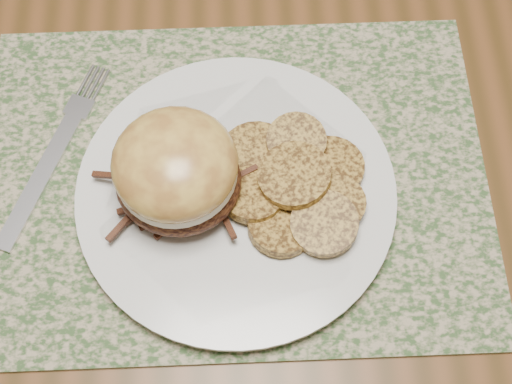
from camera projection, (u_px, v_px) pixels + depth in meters
ground at (174, 232)px, 1.42m from camera, size 3.50×3.50×0.00m
dining_table at (113, 14)px, 0.82m from camera, size 1.50×0.90×0.75m
placemat at (234, 177)px, 0.64m from camera, size 0.45×0.33×0.00m
dinner_plate at (236, 194)px, 0.62m from camera, size 0.26×0.26×0.02m
pork_sandwich at (176, 171)px, 0.57m from camera, size 0.12×0.12×0.08m
roasted_potatoes at (295, 184)px, 0.60m from camera, size 0.14×0.15×0.03m
fork at (55, 152)px, 0.64m from camera, size 0.09×0.19×0.00m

